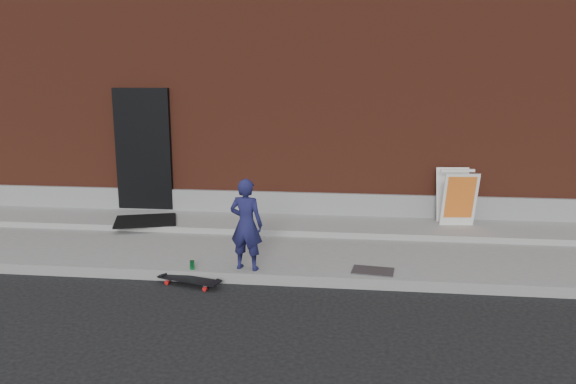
# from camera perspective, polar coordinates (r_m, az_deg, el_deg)

# --- Properties ---
(ground) EXTENTS (80.00, 80.00, 0.00)m
(ground) POSITION_cam_1_polar(r_m,az_deg,el_deg) (7.66, -3.42, -9.40)
(ground) COLOR black
(ground) RESTS_ON ground
(sidewalk) EXTENTS (20.00, 3.00, 0.15)m
(sidewalk) POSITION_cam_1_polar(r_m,az_deg,el_deg) (9.03, -1.75, -5.51)
(sidewalk) COLOR slate
(sidewalk) RESTS_ON ground
(apron) EXTENTS (20.00, 1.20, 0.10)m
(apron) POSITION_cam_1_polar(r_m,az_deg,el_deg) (9.85, -0.99, -3.25)
(apron) COLOR gray
(apron) RESTS_ON sidewalk
(building) EXTENTS (20.00, 8.10, 5.00)m
(building) POSITION_cam_1_polar(r_m,az_deg,el_deg) (14.07, 1.52, 10.82)
(building) COLOR #5C2719
(building) RESTS_ON ground
(child) EXTENTS (0.51, 0.38, 1.27)m
(child) POSITION_cam_1_polar(r_m,az_deg,el_deg) (7.62, -4.26, -3.31)
(child) COLOR #191A47
(child) RESTS_ON sidewalk
(skateboard) EXTENTS (0.88, 0.45, 0.10)m
(skateboard) POSITION_cam_1_polar(r_m,az_deg,el_deg) (7.71, -9.99, -8.78)
(skateboard) COLOR red
(skateboard) RESTS_ON ground
(pizza_sign) EXTENTS (0.63, 0.73, 0.95)m
(pizza_sign) POSITION_cam_1_polar(r_m,az_deg,el_deg) (9.97, 16.74, -0.47)
(pizza_sign) COLOR silver
(pizza_sign) RESTS_ON apron
(soda_can) EXTENTS (0.08, 0.08, 0.12)m
(soda_can) POSITION_cam_1_polar(r_m,az_deg,el_deg) (7.86, -9.71, -7.33)
(soda_can) COLOR #1B8B3F
(soda_can) RESTS_ON sidewalk
(doormat) EXTENTS (1.24, 1.11, 0.03)m
(doormat) POSITION_cam_1_polar(r_m,az_deg,el_deg) (10.11, -14.27, -2.84)
(doormat) COLOR black
(doormat) RESTS_ON apron
(utility_plate) EXTENTS (0.60, 0.43, 0.02)m
(utility_plate) POSITION_cam_1_polar(r_m,az_deg,el_deg) (7.78, 8.62, -7.93)
(utility_plate) COLOR #4D4D51
(utility_plate) RESTS_ON sidewalk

